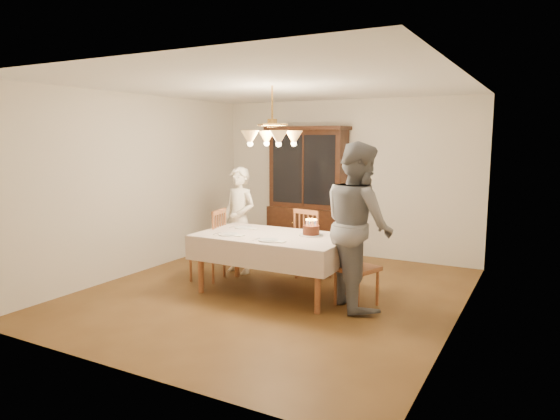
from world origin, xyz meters
The scene contains 14 objects.
ground centered at (0.00, 0.00, 0.00)m, with size 5.00×5.00×0.00m, color #563718.
room_shell centered at (0.00, 0.00, 1.58)m, with size 5.00×5.00×5.00m.
dining_table centered at (0.00, 0.00, 0.68)m, with size 1.90×1.10×0.76m.
china_hutch centered at (-0.58, 2.25, 1.04)m, with size 1.38×0.54×2.16m.
chair_far_side centered at (0.16, 0.87, 0.44)m, with size 0.50×0.48×1.00m.
chair_left_end centered at (-1.10, 0.11, 0.45)m, with size 0.49×0.51×1.00m.
chair_right_end centered at (1.10, 0.06, 0.44)m, with size 0.54×0.55×1.00m.
elderly_woman centered at (-0.92, 0.65, 0.78)m, with size 0.57×0.37×1.56m, color #F4E7CE.
adult_in_grey centered at (1.11, 0.06, 0.97)m, with size 0.94×0.73×1.94m, color slate.
birthday_cake centered at (0.45, 0.19, 0.82)m, with size 0.30×0.30×0.21m.
place_setting_near_left centered at (-0.48, -0.27, 0.77)m, with size 0.40×0.25×0.02m.
place_setting_near_right centered at (0.16, -0.35, 0.77)m, with size 0.39×0.24×0.02m.
place_setting_far_left centered at (-0.57, 0.23, 0.77)m, with size 0.39×0.24×0.02m.
chandelier centered at (0.00, 0.00, 1.98)m, with size 0.62×0.62×0.73m.
Camera 1 is at (3.04, -5.39, 1.97)m, focal length 32.00 mm.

